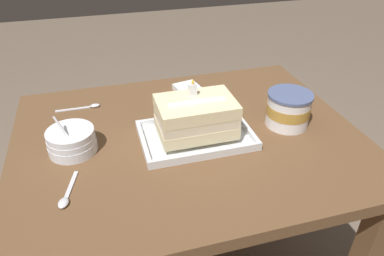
{
  "coord_description": "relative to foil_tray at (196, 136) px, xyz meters",
  "views": [
    {
      "loc": [
        -0.23,
        -0.85,
        1.32
      ],
      "look_at": [
        0.01,
        -0.01,
        0.76
      ],
      "focal_mm": 33.95,
      "sensor_mm": 36.0,
      "label": 1
    }
  ],
  "objects": [
    {
      "name": "ice_cream_tub",
      "position": [
        0.29,
        -0.0,
        0.05
      ],
      "size": [
        0.13,
        0.13,
        0.1
      ],
      "color": "white",
      "rests_on": "dining_table"
    },
    {
      "name": "birthday_cake",
      "position": [
        -0.0,
        0.0,
        0.07
      ],
      "size": [
        0.21,
        0.15,
        0.15
      ],
      "color": "beige",
      "rests_on": "foil_tray"
    },
    {
      "name": "napkin_pile",
      "position": [
        0.05,
        0.29,
        0.0
      ],
      "size": [
        0.1,
        0.1,
        0.02
      ],
      "color": "white",
      "rests_on": "dining_table"
    },
    {
      "name": "foil_tray",
      "position": [
        0.0,
        0.0,
        0.0
      ],
      "size": [
        0.32,
        0.21,
        0.02
      ],
      "color": "silver",
      "rests_on": "dining_table"
    },
    {
      "name": "serving_spoon_by_bowls",
      "position": [
        -0.29,
        0.27,
        -0.0
      ],
      "size": [
        0.14,
        0.02,
        0.01
      ],
      "color": "silver",
      "rests_on": "dining_table"
    },
    {
      "name": "dining_table",
      "position": [
        -0.02,
        0.02,
        -0.12
      ],
      "size": [
        1.0,
        0.79,
        0.73
      ],
      "color": "brown",
      "rests_on": "ground_plane"
    },
    {
      "name": "bowl_stack",
      "position": [
        -0.34,
        0.04,
        0.03
      ],
      "size": [
        0.13,
        0.13,
        0.11
      ],
      "color": "white",
      "rests_on": "dining_table"
    },
    {
      "name": "serving_spoon_near_tray",
      "position": [
        -0.36,
        -0.16,
        -0.0
      ],
      "size": [
        0.05,
        0.13,
        0.01
      ],
      "color": "silver",
      "rests_on": "dining_table"
    }
  ]
}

